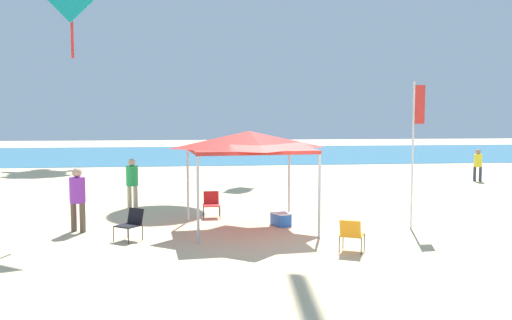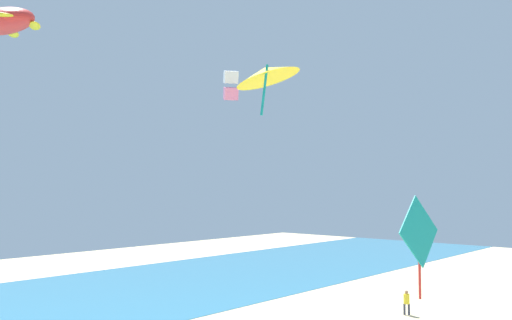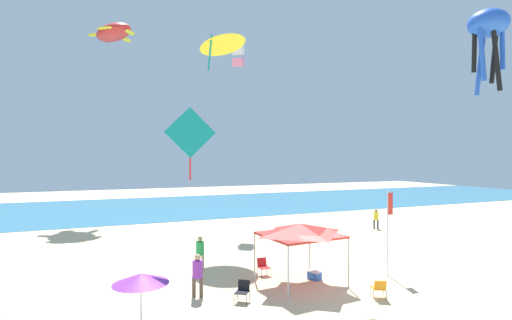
{
  "view_description": "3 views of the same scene",
  "coord_description": "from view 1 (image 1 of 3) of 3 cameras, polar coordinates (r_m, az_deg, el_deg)",
  "views": [
    {
      "loc": [
        -2.22,
        -13.77,
        3.24
      ],
      "look_at": [
        -0.41,
        1.39,
        1.98
      ],
      "focal_mm": 36.97,
      "sensor_mm": 36.0,
      "label": 1
    },
    {
      "loc": [
        -21.52,
        -5.3,
        8.29
      ],
      "look_at": [
        0.4,
        14.15,
        9.94
      ],
      "focal_mm": 37.46,
      "sensor_mm": 36.0,
      "label": 2
    },
    {
      "loc": [
        -9.54,
        -14.83,
        5.94
      ],
      "look_at": [
        0.4,
        8.97,
        5.72
      ],
      "focal_mm": 27.49,
      "sensor_mm": 36.0,
      "label": 3
    }
  ],
  "objects": [
    {
      "name": "ground",
      "position": [
        14.33,
        2.29,
        -8.57
      ],
      "size": [
        120.0,
        120.0,
        0.1
      ],
      "primitive_type": "cube",
      "color": "beige"
    },
    {
      "name": "ocean_strip",
      "position": [
        46.07,
        -4.04,
        0.67
      ],
      "size": [
        120.0,
        22.64,
        0.02
      ],
      "primitive_type": "cube",
      "color": "teal",
      "rests_on": "ground"
    },
    {
      "name": "canopy_tent",
      "position": [
        15.0,
        -0.79,
        2.0
      ],
      "size": [
        3.58,
        3.33,
        2.84
      ],
      "rotation": [
        0.0,
        0.0,
        0.1
      ],
      "color": "#B7B7BC",
      "rests_on": "ground"
    },
    {
      "name": "folding_chair_right_of_tent",
      "position": [
        17.13,
        -4.85,
        -4.61
      ],
      "size": [
        0.55,
        0.63,
        0.82
      ],
      "rotation": [
        0.0,
        0.0,
        0.0
      ],
      "color": "black",
      "rests_on": "ground"
    },
    {
      "name": "folding_chair_near_cooler",
      "position": [
        14.32,
        -13.37,
        -6.56
      ],
      "size": [
        0.79,
        0.81,
        0.82
      ],
      "rotation": [
        0.0,
        0.0,
        5.64
      ],
      "color": "black",
      "rests_on": "ground"
    },
    {
      "name": "folding_chair_left_of_tent",
      "position": [
        12.88,
        10.27,
        -7.78
      ],
      "size": [
        0.74,
        0.79,
        0.82
      ],
      "rotation": [
        0.0,
        0.0,
        2.68
      ],
      "color": "black",
      "rests_on": "ground"
    },
    {
      "name": "cooler_box",
      "position": [
        15.8,
        2.7,
        -6.39
      ],
      "size": [
        0.6,
        0.72,
        0.4
      ],
      "color": "blue",
      "rests_on": "ground"
    },
    {
      "name": "banner_flag",
      "position": [
        15.73,
        16.79,
        1.94
      ],
      "size": [
        0.36,
        0.06,
        4.24
      ],
      "color": "silver",
      "rests_on": "ground"
    },
    {
      "name": "person_near_umbrella",
      "position": [
        28.66,
        22.88,
        -0.25
      ],
      "size": [
        0.38,
        0.38,
        1.62
      ],
      "rotation": [
        0.0,
        0.0,
        2.21
      ],
      "color": "#33384C",
      "rests_on": "ground"
    },
    {
      "name": "person_far_stroller",
      "position": [
        19.15,
        -13.26,
        -2.03
      ],
      "size": [
        0.42,
        0.42,
        1.77
      ],
      "rotation": [
        0.0,
        0.0,
        2.41
      ],
      "color": "#C6B28C",
      "rests_on": "ground"
    },
    {
      "name": "person_kite_handler",
      "position": [
        15.63,
        -18.76,
        -3.54
      ],
      "size": [
        0.44,
        0.43,
        1.82
      ],
      "rotation": [
        0.0,
        0.0,
        2.6
      ],
      "color": "brown",
      "rests_on": "ground"
    }
  ]
}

